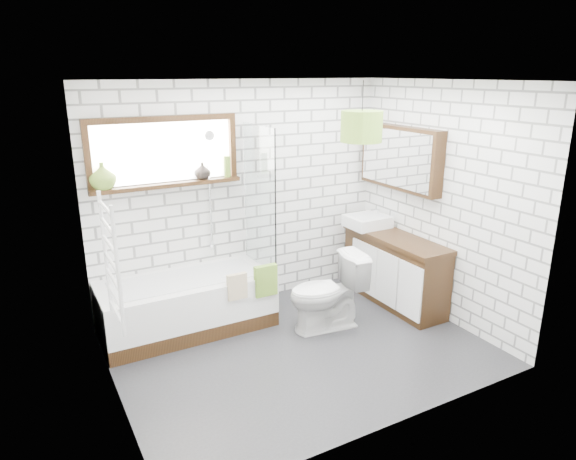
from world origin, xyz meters
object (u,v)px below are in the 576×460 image
toilet (327,293)px  basin (367,221)px  vanity (394,270)px  bathtub (187,304)px  pendant (362,126)px

toilet → basin: bearing=129.8°
vanity → basin: bearing=97.4°
bathtub → vanity: bearing=-12.4°
bathtub → vanity: vanity is taller
bathtub → basin: 2.31m
toilet → vanity: bearing=106.0°
bathtub → toilet: toilet is taller
basin → pendant: 1.73m
bathtub → toilet: 1.44m
bathtub → vanity: size_ratio=1.24×
vanity → pendant: (-0.87, -0.44, 1.70)m
toilet → pendant: (0.15, -0.27, 1.70)m
bathtub → pendant: size_ratio=4.60×
toilet → pendant: pendant is taller
vanity → basin: size_ratio=2.99×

